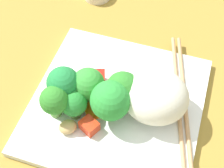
{
  "coord_description": "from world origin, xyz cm",
  "views": [
    {
      "loc": [
        26.58,
        9.32,
        45.14
      ],
      "look_at": [
        -1.73,
        -1.46,
        3.29
      ],
      "focal_mm": 53.35,
      "sensor_mm": 36.0,
      "label": 1
    }
  ],
  "objects_px": {
    "broccoli_floret_4": "(74,104)",
    "rice_mound": "(155,96)",
    "square_plate": "(117,105)",
    "carrot_slice_0": "(109,96)",
    "chopstick_pair": "(181,95)"
  },
  "relations": [
    {
      "from": "carrot_slice_0",
      "to": "chopstick_pair",
      "type": "xyz_separation_m",
      "value": [
        -0.04,
        0.11,
        0.0
      ]
    },
    {
      "from": "carrot_slice_0",
      "to": "chopstick_pair",
      "type": "bearing_deg",
      "value": 110.72
    },
    {
      "from": "square_plate",
      "to": "carrot_slice_0",
      "type": "relative_size",
      "value": 10.58
    },
    {
      "from": "rice_mound",
      "to": "broccoli_floret_4",
      "type": "xyz_separation_m",
      "value": [
        0.05,
        -0.11,
        -0.01
      ]
    },
    {
      "from": "square_plate",
      "to": "rice_mound",
      "type": "xyz_separation_m",
      "value": [
        -0.01,
        0.06,
        0.04
      ]
    },
    {
      "from": "square_plate",
      "to": "chopstick_pair",
      "type": "height_order",
      "value": "chopstick_pair"
    },
    {
      "from": "square_plate",
      "to": "carrot_slice_0",
      "type": "xyz_separation_m",
      "value": [
        -0.01,
        -0.01,
        0.01
      ]
    },
    {
      "from": "rice_mound",
      "to": "chopstick_pair",
      "type": "bearing_deg",
      "value": 139.39
    },
    {
      "from": "square_plate",
      "to": "carrot_slice_0",
      "type": "height_order",
      "value": "carrot_slice_0"
    },
    {
      "from": "rice_mound",
      "to": "carrot_slice_0",
      "type": "relative_size",
      "value": 3.97
    },
    {
      "from": "rice_mound",
      "to": "chopstick_pair",
      "type": "distance_m",
      "value": 0.06
    },
    {
      "from": "rice_mound",
      "to": "carrot_slice_0",
      "type": "distance_m",
      "value": 0.08
    },
    {
      "from": "broccoli_floret_4",
      "to": "rice_mound",
      "type": "bearing_deg",
      "value": 114.95
    },
    {
      "from": "chopstick_pair",
      "to": "square_plate",
      "type": "bearing_deg",
      "value": 99.09
    },
    {
      "from": "broccoli_floret_4",
      "to": "chopstick_pair",
      "type": "xyz_separation_m",
      "value": [
        -0.09,
        0.14,
        -0.03
      ]
    }
  ]
}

